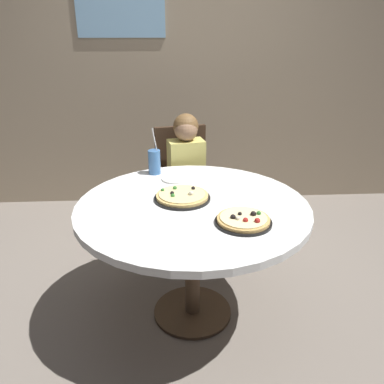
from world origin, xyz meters
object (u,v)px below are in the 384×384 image
(dining_table, at_px, (193,218))
(chair_wooden, at_px, (183,181))
(diner_child, at_px, (189,195))
(pizza_veggie, at_px, (182,196))
(soda_cup, at_px, (154,162))
(pizza_cheese, at_px, (244,220))
(plate_small, at_px, (176,179))

(dining_table, height_order, chair_wooden, chair_wooden)
(chair_wooden, xyz_separation_m, diner_child, (0.03, -0.18, -0.05))
(pizza_veggie, bearing_deg, diner_child, 83.95)
(soda_cup, bearing_deg, pizza_cheese, -58.05)
(plate_small, bearing_deg, soda_cup, 139.73)
(dining_table, relative_size, diner_child, 1.19)
(dining_table, xyz_separation_m, pizza_cheese, (0.24, -0.24, 0.11))
(diner_child, distance_m, plate_small, 0.45)
(dining_table, height_order, pizza_cheese, pizza_cheese)
(pizza_cheese, relative_size, soda_cup, 0.93)
(soda_cup, bearing_deg, plate_small, -40.27)
(pizza_cheese, bearing_deg, soda_cup, 121.95)
(pizza_veggie, distance_m, soda_cup, 0.46)
(dining_table, bearing_deg, diner_child, 88.82)
(pizza_veggie, xyz_separation_m, soda_cup, (-0.17, 0.43, 0.06))
(diner_child, height_order, pizza_veggie, diner_child)
(diner_child, relative_size, pizza_veggie, 3.37)
(dining_table, height_order, plate_small, plate_small)
(chair_wooden, height_order, pizza_cheese, chair_wooden)
(pizza_cheese, distance_m, soda_cup, 0.87)
(chair_wooden, bearing_deg, diner_child, -79.56)
(chair_wooden, distance_m, pizza_veggie, 0.87)
(pizza_veggie, bearing_deg, plate_small, 95.72)
(chair_wooden, height_order, diner_child, diner_child)
(pizza_veggie, xyz_separation_m, pizza_cheese, (0.29, -0.31, 0.00))
(chair_wooden, height_order, plate_small, chair_wooden)
(pizza_veggie, bearing_deg, chair_wooden, 87.49)
(pizza_cheese, bearing_deg, diner_child, 103.02)
(dining_table, relative_size, pizza_veggie, 4.02)
(pizza_cheese, bearing_deg, chair_wooden, 102.62)
(dining_table, bearing_deg, plate_small, 102.72)
(diner_child, relative_size, pizza_cheese, 3.78)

